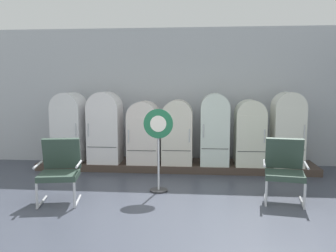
% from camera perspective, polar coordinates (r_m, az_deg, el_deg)
% --- Properties ---
extents(ground, '(12.00, 10.00, 0.05)m').
position_cam_1_polar(ground, '(5.14, -1.20, -15.29)').
color(ground, '#3B404D').
extents(back_wall, '(11.76, 0.12, 3.21)m').
position_cam_1_polar(back_wall, '(8.41, 1.52, 4.87)').
color(back_wall, '#B5BAC1').
rests_on(back_wall, ground).
extents(display_plinth, '(6.15, 0.95, 0.16)m').
position_cam_1_polar(display_plinth, '(7.98, 1.20, -6.41)').
color(display_plinth, '#43352D').
rests_on(display_plinth, ground).
extents(refrigerator_0, '(0.66, 0.71, 1.56)m').
position_cam_1_polar(refrigerator_0, '(8.25, -15.68, 0.16)').
color(refrigerator_0, white).
rests_on(refrigerator_0, display_plinth).
extents(refrigerator_1, '(0.70, 0.62, 1.58)m').
position_cam_1_polar(refrigerator_1, '(7.95, -10.17, 0.12)').
color(refrigerator_1, white).
rests_on(refrigerator_1, display_plinth).
extents(refrigerator_2, '(0.68, 0.65, 1.38)m').
position_cam_1_polar(refrigerator_2, '(7.80, -3.97, -0.76)').
color(refrigerator_2, silver).
rests_on(refrigerator_2, display_plinth).
extents(refrigerator_3, '(0.66, 0.69, 1.41)m').
position_cam_1_polar(refrigerator_3, '(7.73, 1.56, -0.67)').
color(refrigerator_3, silver).
rests_on(refrigerator_3, display_plinth).
extents(refrigerator_4, '(0.61, 0.67, 1.55)m').
position_cam_1_polar(refrigerator_4, '(7.70, 7.58, -0.12)').
color(refrigerator_4, silver).
rests_on(refrigerator_4, display_plinth).
extents(refrigerator_5, '(0.63, 0.70, 1.42)m').
position_cam_1_polar(refrigerator_5, '(7.79, 13.12, -0.73)').
color(refrigerator_5, silver).
rests_on(refrigerator_5, display_plinth).
extents(refrigerator_6, '(0.63, 0.63, 1.58)m').
position_cam_1_polar(refrigerator_6, '(7.90, 18.85, -0.14)').
color(refrigerator_6, silver).
rests_on(refrigerator_6, display_plinth).
extents(armchair_left, '(0.75, 0.75, 1.02)m').
position_cam_1_polar(armchair_left, '(6.01, -17.13, -6.44)').
color(armchair_left, silver).
rests_on(armchair_left, ground).
extents(armchair_right, '(0.74, 0.74, 1.02)m').
position_cam_1_polar(armchair_right, '(6.07, 18.37, -6.36)').
color(armchair_right, silver).
rests_on(armchair_right, ground).
extents(sign_stand, '(0.52, 0.32, 1.48)m').
position_cam_1_polar(sign_stand, '(6.20, -1.56, -3.73)').
color(sign_stand, '#2D2D30').
rests_on(sign_stand, ground).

